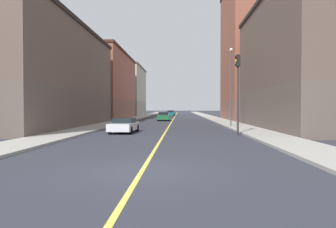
{
  "coord_description": "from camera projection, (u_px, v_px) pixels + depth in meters",
  "views": [
    {
      "loc": [
        1.27,
        -9.95,
        2.11
      ],
      "look_at": [
        -0.52,
        33.94,
        1.17
      ],
      "focal_mm": 32.2,
      "sensor_mm": 36.0,
      "label": 1
    }
  ],
  "objects": [
    {
      "name": "building_right_midblock",
      "position": [
        100.0,
        86.0,
        57.93
      ],
      "size": [
        10.68,
        23.0,
        12.6
      ],
      "color": "brown",
      "rests_on": "ground"
    },
    {
      "name": "car_green",
      "position": [
        163.0,
        116.0,
        48.57
      ],
      "size": [
        1.97,
        4.57,
        1.41
      ],
      "color": "#1E6B38",
      "rests_on": "ground"
    },
    {
      "name": "sidewalk_right",
      "position": [
        135.0,
        118.0,
        59.29
      ],
      "size": [
        3.01,
        168.0,
        0.15
      ],
      "primitive_type": "cube",
      "color": "#9E9B93",
      "rests_on": "ground"
    },
    {
      "name": "traffic_light_left_near",
      "position": [
        238.0,
        83.0,
        22.99
      ],
      "size": [
        0.4,
        0.32,
        6.14
      ],
      "color": "#2D2D2D",
      "rests_on": "ground"
    },
    {
      "name": "building_left_near",
      "position": [
        314.0,
        63.0,
        29.27
      ],
      "size": [
        10.68,
        20.5,
        12.88
      ],
      "color": "brown",
      "rests_on": "ground"
    },
    {
      "name": "street_lamp_left_near",
      "position": [
        231.0,
        80.0,
        32.09
      ],
      "size": [
        0.36,
        0.36,
        8.3
      ],
      "color": "#4C4C51",
      "rests_on": "ground"
    },
    {
      "name": "sidewalk_left",
      "position": [
        213.0,
        118.0,
        58.67
      ],
      "size": [
        3.01,
        168.0,
        0.15
      ],
      "primitive_type": "cube",
      "color": "#9E9B93",
      "rests_on": "ground"
    },
    {
      "name": "building_right_corner",
      "position": [
        36.0,
        76.0,
        32.49
      ],
      "size": [
        10.68,
        25.25,
        11.14
      ],
      "color": "brown",
      "rests_on": "ground"
    },
    {
      "name": "car_teal",
      "position": [
        171.0,
        113.0,
        74.92
      ],
      "size": [
        1.93,
        4.28,
        1.43
      ],
      "color": "#196670",
      "rests_on": "ground"
    },
    {
      "name": "car_white",
      "position": [
        124.0,
        125.0,
        25.35
      ],
      "size": [
        2.05,
        4.5,
        1.25
      ],
      "color": "white",
      "rests_on": "ground"
    },
    {
      "name": "building_right_distant",
      "position": [
        123.0,
        91.0,
        81.55
      ],
      "size": [
        10.68,
        19.56,
        13.08
      ],
      "color": "#9D9688",
      "rests_on": "ground"
    },
    {
      "name": "building_left_mid",
      "position": [
        258.0,
        52.0,
        50.55
      ],
      "size": [
        10.68,
        16.08,
        22.9
      ],
      "color": "brown",
      "rests_on": "ground"
    },
    {
      "name": "lane_center_stripe",
      "position": [
        174.0,
        118.0,
        58.98
      ],
      "size": [
        0.16,
        154.0,
        0.01
      ],
      "primitive_type": "cube",
      "color": "#E5D14C",
      "rests_on": "ground"
    },
    {
      "name": "ground_plane",
      "position": [
        142.0,
        171.0,
        10.03
      ],
      "size": [
        400.0,
        400.0,
        0.0
      ],
      "primitive_type": "plane",
      "color": "#2C2E37",
      "rests_on": "ground"
    }
  ]
}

